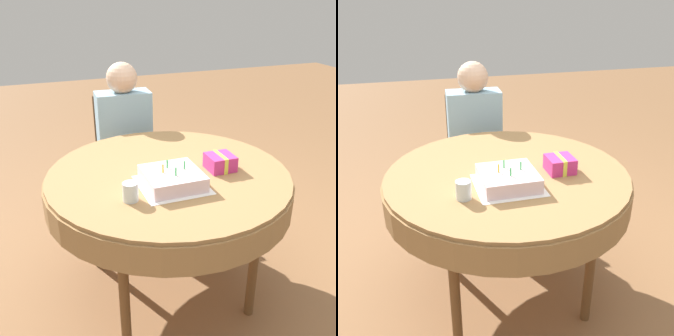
# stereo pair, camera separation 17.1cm
# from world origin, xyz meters

# --- Properties ---
(ground_plane) EXTENTS (12.00, 12.00, 0.00)m
(ground_plane) POSITION_xyz_m (0.00, 0.00, 0.00)
(ground_plane) COLOR #8C603D
(dining_table) EXTENTS (1.28, 1.28, 0.77)m
(dining_table) POSITION_xyz_m (0.00, 0.00, 0.68)
(dining_table) COLOR #9E7547
(dining_table) RESTS_ON ground_plane
(chair) EXTENTS (0.45, 0.45, 0.91)m
(chair) POSITION_xyz_m (0.00, 0.99, 0.50)
(chair) COLOR #4C331E
(chair) RESTS_ON ground_plane
(person) EXTENTS (0.39, 0.30, 1.18)m
(person) POSITION_xyz_m (-0.00, 0.90, 0.72)
(person) COLOR #DBB293
(person) RESTS_ON ground_plane
(napkin) EXTENTS (0.32, 0.32, 0.00)m
(napkin) POSITION_xyz_m (-0.04, -0.15, 0.77)
(napkin) COLOR white
(napkin) RESTS_ON dining_table
(birthday_cake) EXTENTS (0.27, 0.27, 0.11)m
(birthday_cake) POSITION_xyz_m (-0.04, -0.15, 0.81)
(birthday_cake) COLOR silver
(birthday_cake) RESTS_ON dining_table
(drinking_glass) EXTENTS (0.07, 0.07, 0.09)m
(drinking_glass) POSITION_xyz_m (-0.26, -0.23, 0.82)
(drinking_glass) COLOR silver
(drinking_glass) RESTS_ON dining_table
(gift_box) EXTENTS (0.14, 0.14, 0.09)m
(gift_box) POSITION_xyz_m (0.27, -0.07, 0.81)
(gift_box) COLOR #D13384
(gift_box) RESTS_ON dining_table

